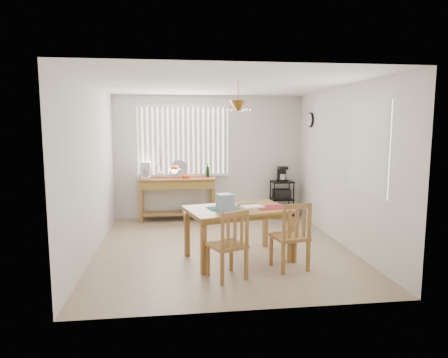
{
  "coord_description": "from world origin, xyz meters",
  "views": [
    {
      "loc": [
        -0.77,
        -6.25,
        1.98
      ],
      "look_at": [
        0.1,
        0.55,
        1.05
      ],
      "focal_mm": 32.0,
      "sensor_mm": 36.0,
      "label": 1
    }
  ],
  "objects": [
    {
      "name": "chair_right",
      "position": [
        0.81,
        -1.11,
        0.47
      ],
      "size": [
        0.51,
        0.51,
        0.95
      ],
      "color": "olive",
      "rests_on": "ground"
    },
    {
      "name": "wire_cart",
      "position": [
        1.54,
        2.0,
        0.47
      ],
      "size": [
        0.46,
        0.37,
        0.78
      ],
      "color": "black",
      "rests_on": "ground"
    },
    {
      "name": "chair_left",
      "position": [
        -0.08,
        -1.33,
        0.45
      ],
      "size": [
        0.56,
        0.56,
        0.91
      ],
      "color": "olive",
      "rests_on": "ground"
    },
    {
      "name": "ground",
      "position": [
        0.0,
        0.0,
        -0.01
      ],
      "size": [
        4.0,
        4.5,
        0.01
      ],
      "primitive_type": "cube",
      "color": "tan"
    },
    {
      "name": "sideboard",
      "position": [
        -0.69,
        2.01,
        0.67
      ],
      "size": [
        1.58,
        0.44,
        0.89
      ],
      "color": "olive",
      "rests_on": "ground"
    },
    {
      "name": "table_items",
      "position": [
        0.05,
        -0.75,
        0.87
      ],
      "size": [
        1.2,
        0.54,
        0.25
      ],
      "color": "#126767",
      "rests_on": "dining_table"
    },
    {
      "name": "cart_items",
      "position": [
        1.54,
        2.01,
        0.93
      ],
      "size": [
        0.18,
        0.22,
        0.32
      ],
      "color": "black",
      "rests_on": "wire_cart"
    },
    {
      "name": "room_shell",
      "position": [
        0.0,
        0.01,
        1.69
      ],
      "size": [
        4.2,
        4.7,
        2.7
      ],
      "color": "silver",
      "rests_on": "ground"
    },
    {
      "name": "dining_table",
      "position": [
        0.16,
        -0.59,
        0.69
      ],
      "size": [
        1.63,
        1.25,
        0.78
      ],
      "color": "olive",
      "rests_on": "ground"
    },
    {
      "name": "sideboard_items",
      "position": [
        -0.96,
        2.02,
        1.03
      ],
      "size": [
        1.5,
        0.38,
        0.68
      ],
      "color": "maroon",
      "rests_on": "sideboard"
    }
  ]
}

